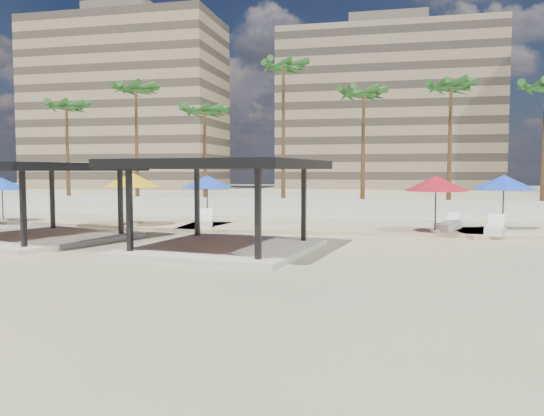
# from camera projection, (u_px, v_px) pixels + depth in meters

# --- Properties ---
(ground) EXTENTS (200.00, 200.00, 0.00)m
(ground) POSITION_uv_depth(u_px,v_px,m) (262.00, 249.00, 21.42)
(ground) COLOR #C9B685
(ground) RESTS_ON ground
(promenade) EXTENTS (44.45, 7.97, 0.24)m
(promenade) POSITION_uv_depth(u_px,v_px,m) (333.00, 228.00, 28.43)
(promenade) COLOR #C6B284
(promenade) RESTS_ON ground
(boundary_wall) EXTENTS (56.00, 0.30, 1.20)m
(boundary_wall) POSITION_uv_depth(u_px,v_px,m) (317.00, 207.00, 36.94)
(boundary_wall) COLOR silver
(boundary_wall) RESTS_ON ground
(building_west) EXTENTS (34.00, 16.00, 32.40)m
(building_west) POSITION_uv_depth(u_px,v_px,m) (127.00, 104.00, 95.77)
(building_west) COLOR #937F60
(building_west) RESTS_ON ground
(building_mid) EXTENTS (38.00, 16.00, 30.40)m
(building_mid) POSITION_uv_depth(u_px,v_px,m) (387.00, 109.00, 95.42)
(building_mid) COLOR #847259
(building_mid) RESTS_ON ground
(pavilion_central) EXTENTS (7.92, 7.92, 3.56)m
(pavilion_central) POSITION_uv_depth(u_px,v_px,m) (223.00, 197.00, 20.74)
(pavilion_central) COLOR beige
(pavilion_central) RESTS_ON ground
(pavilion_west) EXTENTS (8.64, 8.64, 3.47)m
(pavilion_west) POSITION_uv_depth(u_px,v_px,m) (39.00, 195.00, 23.82)
(pavilion_west) COLOR beige
(pavilion_west) RESTS_ON ground
(umbrella_a) EXTENTS (3.33, 3.33, 2.56)m
(umbrella_a) POSITION_uv_depth(u_px,v_px,m) (2.00, 184.00, 31.00)
(umbrella_a) COLOR beige
(umbrella_a) RESTS_ON promenade
(umbrella_b) EXTENTS (3.37, 3.37, 2.88)m
(umbrella_b) POSITION_uv_depth(u_px,v_px,m) (132.00, 180.00, 28.80)
(umbrella_b) COLOR beige
(umbrella_b) RESTS_ON promenade
(umbrella_c) EXTENTS (3.33, 3.33, 2.74)m
(umbrella_c) POSITION_uv_depth(u_px,v_px,m) (436.00, 184.00, 25.31)
(umbrella_c) COLOR beige
(umbrella_c) RESTS_ON promenade
(umbrella_d) EXTENTS (3.45, 3.45, 2.75)m
(umbrella_d) POSITION_uv_depth(u_px,v_px,m) (504.00, 182.00, 27.06)
(umbrella_d) COLOR beige
(umbrella_d) RESTS_ON promenade
(umbrella_f) EXTENTS (3.81, 3.81, 2.70)m
(umbrella_f) POSITION_uv_depth(u_px,v_px,m) (207.00, 182.00, 30.59)
(umbrella_f) COLOR beige
(umbrella_f) RESTS_ON promenade
(lounger_a) EXTENTS (1.44, 2.48, 0.89)m
(lounger_a) POSITION_uv_depth(u_px,v_px,m) (205.00, 223.00, 28.09)
(lounger_a) COLOR white
(lounger_a) RESTS_ON promenade
(lounger_b) EXTENTS (1.52, 2.27, 0.82)m
(lounger_b) POSITION_uv_depth(u_px,v_px,m) (449.00, 226.00, 26.74)
(lounger_b) COLOR white
(lounger_b) RESTS_ON promenade
(lounger_c) EXTENTS (1.28, 2.41, 0.87)m
(lounger_c) POSITION_uv_depth(u_px,v_px,m) (495.00, 229.00, 24.91)
(lounger_c) COLOR white
(lounger_c) RESTS_ON promenade
(palm_a) EXTENTS (3.00, 3.00, 9.26)m
(palm_a) POSITION_uv_depth(u_px,v_px,m) (66.00, 110.00, 43.28)
(palm_a) COLOR brown
(palm_a) RESTS_ON ground
(palm_b) EXTENTS (3.00, 3.00, 10.53)m
(palm_b) POSITION_uv_depth(u_px,v_px,m) (136.00, 94.00, 42.27)
(palm_b) COLOR brown
(palm_b) RESTS_ON ground
(palm_c) EXTENTS (3.00, 3.00, 8.54)m
(palm_c) POSITION_uv_depth(u_px,v_px,m) (204.00, 115.00, 40.49)
(palm_c) COLOR brown
(palm_c) RESTS_ON ground
(palm_d) EXTENTS (3.00, 3.00, 11.81)m
(palm_d) POSITION_uv_depth(u_px,v_px,m) (283.00, 73.00, 39.73)
(palm_d) COLOR brown
(palm_d) RESTS_ON ground
(palm_e) EXTENTS (3.00, 3.00, 9.53)m
(palm_e) POSITION_uv_depth(u_px,v_px,m) (364.00, 98.00, 38.07)
(palm_e) COLOR brown
(palm_e) RESTS_ON ground
(palm_f) EXTENTS (3.00, 3.00, 9.88)m
(palm_f) POSITION_uv_depth(u_px,v_px,m) (451.00, 91.00, 36.92)
(palm_f) COLOR brown
(palm_f) RESTS_ON ground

